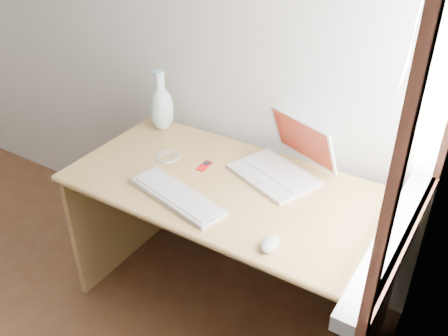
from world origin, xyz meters
The scene contains 10 objects.
back_wall centered at (0.00, 1.75, 1.30)m, with size 3.50×0.04×2.60m, color silver.
window centered at (1.72, 1.30, 1.28)m, with size 0.11×0.99×1.10m.
desk centered at (0.98, 1.42, 0.53)m, with size 1.42×0.71×0.75m.
laptop centered at (1.11, 1.54, 0.81)m, with size 0.43×0.42×0.25m.
external_keyboard centered at (0.84, 1.13, 0.76)m, with size 0.49×0.25×0.02m.
mouse centered at (1.32, 1.06, 0.77)m, with size 0.06×0.10×0.04m, color white.
ipod centered at (0.80, 1.40, 0.76)m, with size 0.04×0.09×0.01m.
cable_coil centered at (0.61, 1.37, 0.75)m, with size 0.12×0.12×0.01m, color silver.
remote centered at (0.62, 1.22, 0.75)m, with size 0.03×0.08×0.01m, color silver.
vase centered at (0.41, 1.59, 0.88)m, with size 0.13×0.13×0.32m.
Camera 1 is at (1.91, -0.20, 1.97)m, focal length 40.00 mm.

